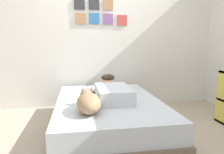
{
  "coord_description": "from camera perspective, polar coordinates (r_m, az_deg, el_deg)",
  "views": [
    {
      "loc": [
        -0.42,
        -2.2,
        1.13
      ],
      "look_at": [
        0.06,
        0.66,
        0.65
      ],
      "focal_mm": 32.68,
      "sensor_mm": 36.0,
      "label": 1
    }
  ],
  "objects": [
    {
      "name": "ground_plane",
      "position": [
        2.51,
        1.24,
        -17.46
      ],
      "size": [
        12.39,
        12.39,
        0.0
      ],
      "primitive_type": "plane",
      "color": "tan"
    },
    {
      "name": "back_wall",
      "position": [
        3.73,
        -3.12,
        11.19
      ],
      "size": [
        4.19,
        0.12,
        2.5
      ],
      "color": "silver",
      "rests_on": "ground"
    },
    {
      "name": "bed",
      "position": [
        2.76,
        -1.06,
        -10.41
      ],
      "size": [
        1.36,
        1.94,
        0.4
      ],
      "color": "#726051",
      "rests_on": "ground"
    },
    {
      "name": "pillow",
      "position": [
        3.13,
        -2.51,
        -3.05
      ],
      "size": [
        0.52,
        0.32,
        0.11
      ],
      "primitive_type": "ellipsoid",
      "color": "silver",
      "rests_on": "bed"
    },
    {
      "name": "person_lying",
      "position": [
        2.75,
        -0.05,
        -3.72
      ],
      "size": [
        0.43,
        0.92,
        0.27
      ],
      "color": "silver",
      "rests_on": "bed"
    },
    {
      "name": "dog",
      "position": [
        2.24,
        -6.63,
        -6.9
      ],
      "size": [
        0.26,
        0.57,
        0.21
      ],
      "color": "#9E7A56",
      "rests_on": "bed"
    },
    {
      "name": "coffee_cup",
      "position": [
        3.16,
        1.3,
        -3.26
      ],
      "size": [
        0.12,
        0.09,
        0.07
      ],
      "color": "#D84C47",
      "rests_on": "bed"
    },
    {
      "name": "cell_phone",
      "position": [
        2.65,
        2.87,
        -6.54
      ],
      "size": [
        0.07,
        0.14,
        0.01
      ],
      "primitive_type": "cube",
      "color": "black",
      "rests_on": "bed"
    }
  ]
}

